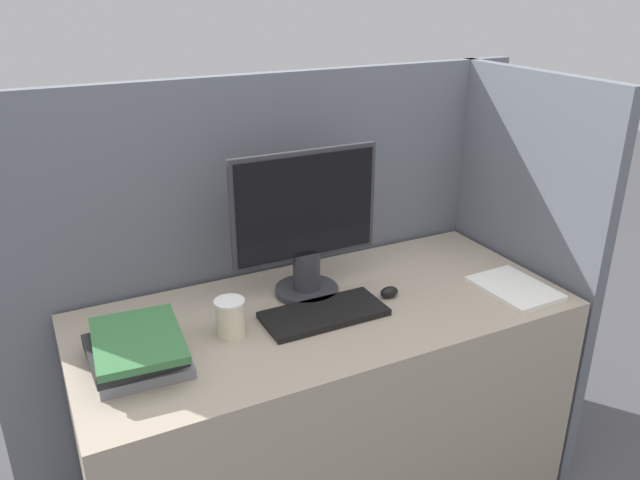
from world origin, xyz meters
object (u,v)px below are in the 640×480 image
(mouse, at_px, (389,292))
(coffee_cup, at_px, (230,318))
(monitor, at_px, (306,230))
(book_stack, at_px, (138,350))
(keyboard, at_px, (324,314))

(mouse, relative_size, coffee_cup, 0.56)
(monitor, distance_m, book_stack, 0.62)
(keyboard, relative_size, coffee_cup, 3.34)
(monitor, xyz_separation_m, book_stack, (-0.57, -0.16, -0.18))
(book_stack, bearing_deg, monitor, 16.23)
(mouse, height_order, coffee_cup, coffee_cup)
(keyboard, distance_m, coffee_cup, 0.29)
(mouse, distance_m, coffee_cup, 0.53)
(monitor, height_order, coffee_cup, monitor)
(keyboard, height_order, book_stack, book_stack)
(monitor, relative_size, keyboard, 1.30)
(keyboard, height_order, coffee_cup, coffee_cup)
(monitor, bearing_deg, keyboard, -96.82)
(keyboard, bearing_deg, mouse, 4.11)
(book_stack, bearing_deg, mouse, 1.39)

